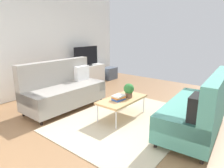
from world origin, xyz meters
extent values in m
plane|color=#936B47|center=(0.00, 0.00, 0.00)|extent=(7.68, 7.68, 0.00)
cube|color=white|center=(0.00, 2.80, 1.45)|extent=(6.40, 0.12, 2.90)
cube|color=beige|center=(0.13, -0.28, 0.01)|extent=(2.90, 2.20, 0.01)
cube|color=gray|center=(-0.22, 1.27, 0.32)|extent=(1.90, 0.84, 0.44)
cube|color=gray|center=(-0.22, 1.59, 0.82)|extent=(1.90, 0.20, 0.56)
cube|color=gray|center=(0.63, 1.27, 0.43)|extent=(0.20, 0.84, 0.22)
cube|color=gray|center=(-1.07, 1.26, 0.43)|extent=(0.20, 0.84, 0.22)
cylinder|color=black|center=(0.65, 0.93, 0.05)|extent=(0.05, 0.05, 0.10)
cylinder|color=black|center=(-1.09, 0.92, 0.05)|extent=(0.05, 0.05, 0.10)
cylinder|color=black|center=(0.65, 1.61, 0.05)|extent=(0.05, 0.05, 0.10)
cylinder|color=black|center=(-1.09, 1.60, 0.05)|extent=(0.05, 0.05, 0.10)
cube|color=white|center=(0.45, 1.41, 0.72)|extent=(0.40, 0.14, 0.36)
cube|color=teal|center=(0.48, -1.43, 0.32)|extent=(1.96, 0.99, 0.44)
cube|color=teal|center=(0.51, -1.75, 0.82)|extent=(1.91, 0.35, 0.56)
cube|color=teal|center=(-0.37, -1.50, 0.43)|extent=(0.27, 0.85, 0.22)
cube|color=teal|center=(1.33, -1.37, 0.43)|extent=(0.27, 0.85, 0.22)
cylinder|color=black|center=(-0.41, -1.16, 0.05)|extent=(0.05, 0.05, 0.10)
cylinder|color=black|center=(1.32, -1.03, 0.05)|extent=(0.05, 0.05, 0.10)
cylinder|color=black|center=(-0.36, -1.84, 0.05)|extent=(0.05, 0.05, 0.10)
cylinder|color=black|center=(1.38, -1.70, 0.05)|extent=(0.05, 0.05, 0.10)
cube|color=black|center=(-0.18, -1.63, 0.72)|extent=(0.41, 0.17, 0.36)
cube|color=tan|center=(0.18, -0.08, 0.40)|extent=(1.10, 0.56, 0.04)
cylinder|color=silver|center=(-0.32, 0.15, 0.19)|extent=(0.02, 0.02, 0.38)
cylinder|color=silver|center=(0.68, 0.15, 0.19)|extent=(0.02, 0.02, 0.38)
cylinder|color=silver|center=(-0.32, -0.31, 0.19)|extent=(0.02, 0.02, 0.38)
cylinder|color=silver|center=(0.68, -0.31, 0.19)|extent=(0.02, 0.02, 0.38)
cube|color=silver|center=(1.62, 2.46, 0.32)|extent=(1.40, 0.44, 0.64)
cube|color=black|center=(1.62, 2.44, 0.66)|extent=(0.36, 0.20, 0.04)
cube|color=black|center=(1.62, 2.44, 0.98)|extent=(1.00, 0.05, 0.60)
cube|color=#4C5666|center=(2.72, 2.36, 0.22)|extent=(0.52, 0.40, 0.44)
cylinder|color=brown|center=(0.32, -0.15, 0.47)|extent=(0.15, 0.15, 0.11)
sphere|color=#2D7233|center=(0.32, -0.15, 0.61)|extent=(0.22, 0.22, 0.22)
cube|color=#3359B2|center=(0.06, -0.08, 0.44)|extent=(0.25, 0.19, 0.04)
cube|color=orange|center=(0.06, -0.08, 0.48)|extent=(0.27, 0.23, 0.03)
cube|color=silver|center=(0.06, -0.08, 0.51)|extent=(0.24, 0.18, 0.03)
cylinder|color=#B24C4C|center=(1.04, 2.51, 0.71)|extent=(0.11, 0.11, 0.14)
cylinder|color=#4C72B2|center=(1.21, 2.51, 0.71)|extent=(0.09, 0.09, 0.14)
cylinder|color=#262626|center=(1.36, 2.42, 0.74)|extent=(0.04, 0.04, 0.20)
cylinder|color=purple|center=(1.45, 2.42, 0.74)|extent=(0.05, 0.05, 0.20)
cylinder|color=purple|center=(1.55, 2.42, 0.74)|extent=(0.04, 0.04, 0.20)
camera|label=1|loc=(-2.98, -2.37, 1.76)|focal=31.93mm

